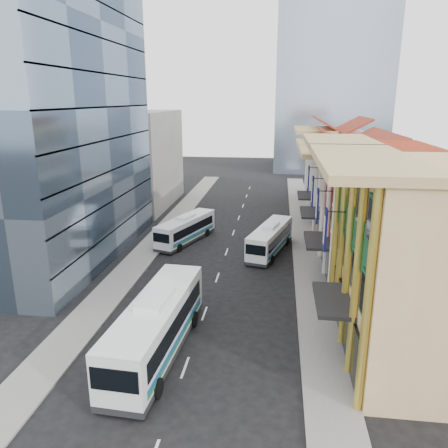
# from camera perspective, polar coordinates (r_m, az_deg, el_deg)

# --- Properties ---
(ground) EXTENTS (200.00, 200.00, 0.00)m
(ground) POSITION_cam_1_polar(r_m,az_deg,el_deg) (27.27, -5.58, -19.31)
(ground) COLOR black
(ground) RESTS_ON ground
(sidewalk_right) EXTENTS (3.00, 90.00, 0.15)m
(sidewalk_right) POSITION_cam_1_polar(r_m,az_deg,el_deg) (46.47, 10.82, -3.95)
(sidewalk_right) COLOR slate
(sidewalk_right) RESTS_ON ground
(sidewalk_left) EXTENTS (3.00, 90.00, 0.15)m
(sidewalk_left) POSITION_cam_1_polar(r_m,az_deg,el_deg) (48.36, -9.73, -3.10)
(sidewalk_left) COLOR slate
(sidewalk_left) RESTS_ON ground
(shophouse_tan) EXTENTS (8.00, 14.00, 12.00)m
(shophouse_tan) POSITION_cam_1_polar(r_m,az_deg,el_deg) (29.67, 23.97, -4.58)
(shophouse_tan) COLOR #D9B67D
(shophouse_tan) RESTS_ON ground
(shophouse_red) EXTENTS (8.00, 10.00, 12.00)m
(shophouse_red) POSITION_cam_1_polar(r_m,az_deg,el_deg) (40.79, 19.38, 1.30)
(shophouse_red) COLOR #9A2B11
(shophouse_red) RESTS_ON ground
(shophouse_cream_near) EXTENTS (8.00, 9.00, 10.00)m
(shophouse_cream_near) POSITION_cam_1_polar(r_m,az_deg,el_deg) (50.08, 17.12, 2.94)
(shophouse_cream_near) COLOR silver
(shophouse_cream_near) RESTS_ON ground
(shophouse_cream_mid) EXTENTS (8.00, 9.00, 10.00)m
(shophouse_cream_mid) POSITION_cam_1_polar(r_m,az_deg,el_deg) (58.79, 15.71, 4.92)
(shophouse_cream_mid) COLOR silver
(shophouse_cream_mid) RESTS_ON ground
(shophouse_cream_far) EXTENTS (8.00, 12.00, 11.00)m
(shophouse_cream_far) POSITION_cam_1_polar(r_m,az_deg,el_deg) (68.96, 14.54, 7.00)
(shophouse_cream_far) COLOR silver
(shophouse_cream_far) RESTS_ON ground
(office_tower) EXTENTS (12.00, 26.00, 30.00)m
(office_tower) POSITION_cam_1_polar(r_m,az_deg,el_deg) (46.34, -22.18, 13.99)
(office_tower) COLOR #3C4D5F
(office_tower) RESTS_ON ground
(office_block_far) EXTENTS (10.00, 18.00, 14.00)m
(office_block_far) POSITION_cam_1_polar(r_m,az_deg,el_deg) (67.66, -11.27, 8.32)
(office_block_far) COLOR gray
(office_block_far) RESTS_ON ground
(bus_left_near) EXTENTS (3.72, 12.77, 4.04)m
(bus_left_near) POSITION_cam_1_polar(r_m,az_deg,el_deg) (28.56, -8.80, -12.89)
(bus_left_near) COLOR white
(bus_left_near) RESTS_ON ground
(bus_left_far) EXTENTS (5.43, 10.01, 3.14)m
(bus_left_far) POSITION_cam_1_polar(r_m,az_deg,el_deg) (49.63, -5.00, -0.61)
(bus_left_far) COLOR silver
(bus_left_far) RESTS_ON ground
(bus_right) EXTENTS (4.82, 10.21, 3.19)m
(bus_right) POSITION_cam_1_polar(r_m,az_deg,el_deg) (46.28, 6.05, -1.85)
(bus_right) COLOR white
(bus_right) RESTS_ON ground
(sedan_left) EXTENTS (2.36, 4.59, 1.49)m
(sedan_left) POSITION_cam_1_polar(r_m,az_deg,el_deg) (32.37, -11.16, -11.89)
(sedan_left) COLOR silver
(sedan_left) RESTS_ON ground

